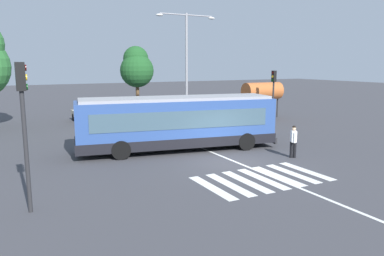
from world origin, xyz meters
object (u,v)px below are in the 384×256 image
Objects in this scene: parked_car_black at (120,112)px; parked_car_blue at (147,110)px; traffic_light_near_corner at (23,114)px; twin_arm_street_lamp at (187,56)px; city_transit_bus at (177,123)px; parked_car_champagne at (87,113)px; bus_stop_shelter at (262,92)px; pedestrian_crossing_street at (293,140)px; traffic_light_far_corner at (273,88)px; background_tree_right at (137,67)px.

parked_car_black is 1.00× the size of parked_car_blue.
twin_arm_street_lamp is (12.95, 14.10, 2.19)m from traffic_light_near_corner.
parked_car_black is at bearing 88.65° from city_transit_bus.
city_transit_bus is 2.51× the size of parked_car_blue.
city_transit_bus is 2.55× the size of parked_car_champagne.
traffic_light_near_corner is 19.27m from twin_arm_street_lamp.
city_transit_bus is at bearing -119.96° from twin_arm_street_lamp.
bus_stop_shelter is at bearing -2.02° from twin_arm_street_lamp.
traffic_light_near_corner is at bearing -132.57° from twin_arm_street_lamp.
parked_car_black is (-4.35, 16.64, -0.20)m from pedestrian_crossing_street.
twin_arm_street_lamp is (-6.38, 3.10, 2.55)m from traffic_light_far_corner.
twin_arm_street_lamp is (0.08, 12.58, 4.52)m from pedestrian_crossing_street.
parked_car_blue is at bearing 58.99° from traffic_light_near_corner.
twin_arm_street_lamp is 9.66m from background_tree_right.
parked_car_champagne is 2.68m from parked_car_black.
background_tree_right is (12.09, 23.67, 1.24)m from traffic_light_near_corner.
bus_stop_shelter is at bearing 34.08° from traffic_light_near_corner.
traffic_light_far_corner reaches higher than parked_car_black.
background_tree_right is (-0.79, 22.15, 3.58)m from pedestrian_crossing_street.
traffic_light_far_corner is (13.44, -7.67, 2.17)m from parked_car_champagne.
traffic_light_near_corner is at bearing -173.27° from pedestrian_crossing_street.
parked_car_blue is 11.37m from traffic_light_far_corner.
city_transit_bus is 18.41m from background_tree_right.
parked_car_black is at bearing -169.96° from parked_car_blue.
background_tree_right reaches higher than pedestrian_crossing_street.
bus_stop_shelter is (7.57, 12.31, 1.45)m from pedestrian_crossing_street.
parked_car_black is at bearing 160.05° from bus_stop_shelter.
twin_arm_street_lamp is at bearing -68.88° from parked_car_blue.
pedestrian_crossing_street is 0.46× the size of bus_stop_shelter.
traffic_light_near_corner reaches higher than bus_stop_shelter.
parked_car_black is (0.29, 12.24, -0.82)m from city_transit_bus.
background_tree_right is at bearing 95.15° from twin_arm_street_lamp.
background_tree_right is (3.56, 5.52, 3.78)m from parked_car_black.
bus_stop_shelter is at bearing -18.38° from parked_car_champagne.
traffic_light_far_corner is 1.17× the size of bus_stop_shelter.
pedestrian_crossing_street is 11.63m from traffic_light_far_corner.
parked_car_blue is at bearing 95.59° from pedestrian_crossing_street.
traffic_light_far_corner reaches higher than parked_car_blue.
twin_arm_street_lamp is (7.06, -4.57, 4.72)m from parked_car_champagne.
parked_car_blue is (-1.68, 17.11, -0.20)m from pedestrian_crossing_street.
twin_arm_street_lamp is (1.75, -4.54, 4.72)m from parked_car_blue.
twin_arm_street_lamp is (-7.49, 0.26, 3.07)m from bus_stop_shelter.
traffic_light_near_corner is (-8.52, -18.16, 2.54)m from parked_car_black.
parked_car_black is (2.63, -0.51, 0.00)m from parked_car_champagne.
parked_car_blue is at bearing 76.88° from city_transit_bus.
parked_car_champagne is at bearing 150.28° from traffic_light_far_corner.
twin_arm_street_lamp is at bearing 60.04° from city_transit_bus.
traffic_light_near_corner is at bearing -107.52° from parked_car_champagne.
pedestrian_crossing_street is at bearing 6.73° from traffic_light_near_corner.
background_tree_right is at bearing 57.13° from parked_car_black.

